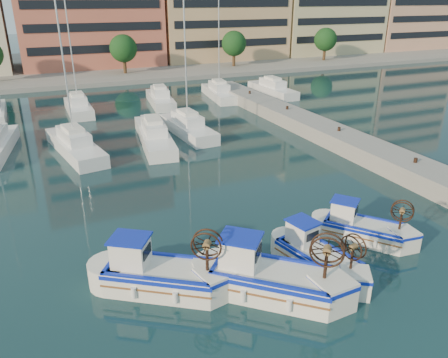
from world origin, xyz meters
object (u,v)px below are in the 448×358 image
at_px(fishing_boat_c, 317,256).
at_px(fishing_boat_d, 362,227).
at_px(fishing_boat_b, 268,276).
at_px(fishing_boat_a, 158,273).

distance_m(fishing_boat_c, fishing_boat_d, 3.80).
xyz_separation_m(fishing_boat_b, fishing_boat_d, (6.40, 1.98, -0.19)).
bearing_deg(fishing_boat_b, fishing_boat_d, -31.19).
distance_m(fishing_boat_a, fishing_boat_c, 6.94).
xyz_separation_m(fishing_boat_b, fishing_boat_c, (2.83, 0.66, -0.16)).
height_order(fishing_boat_c, fishing_boat_d, fishing_boat_c).
height_order(fishing_boat_b, fishing_boat_c, fishing_boat_b).
distance_m(fishing_boat_b, fishing_boat_c, 2.91).
bearing_deg(fishing_boat_b, fishing_boat_a, 103.67).
height_order(fishing_boat_a, fishing_boat_b, fishing_boat_b).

